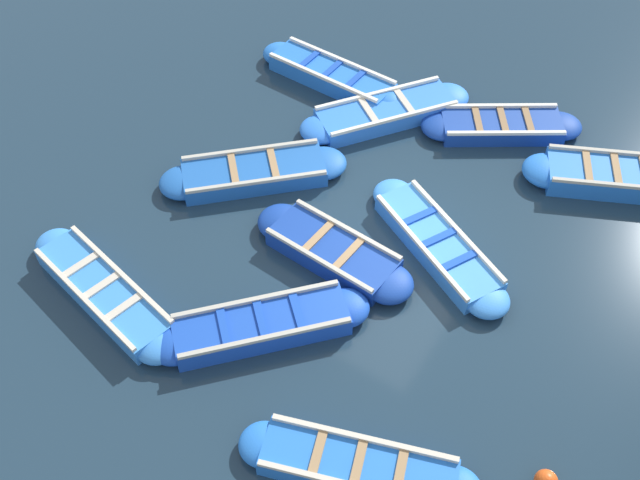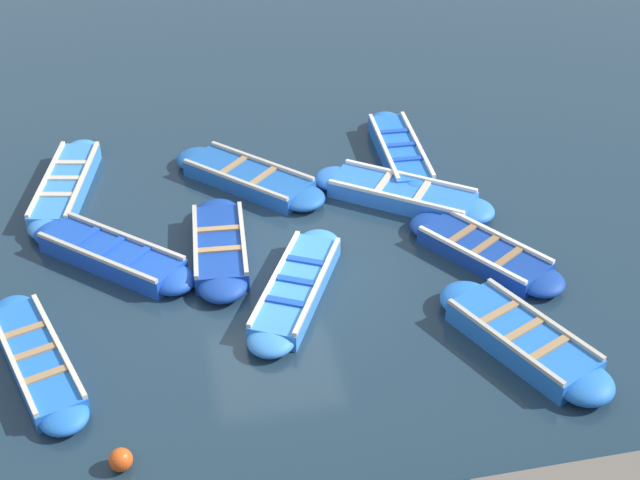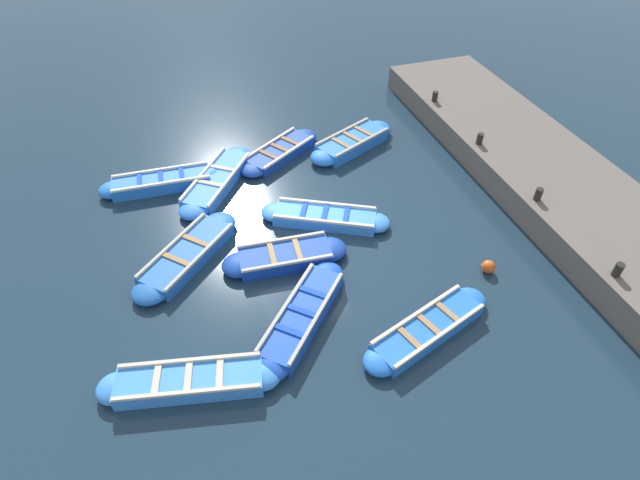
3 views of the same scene
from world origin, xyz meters
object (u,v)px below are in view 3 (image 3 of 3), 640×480
Objects in this scene: bollard_north at (435,96)px; boat_inner_gap at (162,182)px; boat_far_corner at (285,257)px; boat_bow_out at (217,180)px; boat_tucked at (428,329)px; boat_mid_row at (187,255)px; boat_near_quay at (280,152)px; bollard_mid_north at (480,139)px; boat_broadside at (352,142)px; bollard_south at (618,270)px; boat_outer_left at (325,217)px; buoy_orange_near at (488,267)px; boat_outer_right at (302,316)px; bollard_mid_south at (538,194)px; boat_end_of_row at (190,381)px.

boat_inner_gap is at bearing 6.00° from bollard_north.
bollard_north is (-7.02, -5.34, 0.81)m from boat_far_corner.
boat_tucked is at bearing 116.66° from boat_bow_out.
bollard_north is at bearing -154.69° from boat_mid_row.
bollard_mid_north is (-5.88, 2.49, 0.84)m from boat_near_quay.
boat_broadside is 10.29× the size of bollard_south.
boat_outer_left is 1.10× the size of boat_near_quay.
boat_tucked is (-0.97, 4.42, -0.00)m from boat_outer_left.
buoy_orange_near is at bearing 136.66° from boat_outer_left.
boat_near_quay is (-1.28, -6.85, -0.03)m from boat_outer_right.
boat_near_quay is 8.19m from boat_tucked.
bollard_mid_south is (-8.13, 4.52, 0.82)m from boat_bow_out.
boat_bow_out is 3.28m from boat_mid_row.
boat_bow_out is 2.44m from boat_near_quay.
boat_mid_row is 9.58m from bollard_mid_south.
boat_mid_row is 2.56m from boat_far_corner.
bollard_south reaches higher than boat_outer_right.
boat_outer_left is 4.60m from buoy_orange_near.
boat_end_of_row is at bearing -3.46° from boat_tucked.
boat_far_corner is at bearing -22.03° from buoy_orange_near.
boat_inner_gap reaches higher than boat_mid_row.
boat_outer_left is at bearing -141.34° from boat_far_corner.
bollard_mid_north is at bearing 146.64° from boat_broadside.
boat_far_corner reaches higher than boat_tucked.
bollard_mid_north reaches higher than boat_outer_left.
buoy_orange_near is (-7.67, -0.95, -0.01)m from boat_end_of_row.
boat_far_corner reaches higher than boat_bow_out.
boat_outer_left is 3.92m from boat_mid_row.
boat_end_of_row is at bearing 28.13° from bollard_mid_north.
boat_end_of_row is 10.14m from bollard_mid_south.
boat_mid_row is at bearing -9.08° from bollard_mid_south.
boat_bow_out reaches higher than boat_mid_row.
boat_outer_right is 3.66m from boat_mid_row.
boat_tucked is at bearing -4.77° from bollard_south.
boat_outer_right is at bearing 85.81° from boat_far_corner.
bollard_north is 1.00× the size of bollard_mid_north.
boat_broadside reaches higher than boat_tucked.
boat_inner_gap is at bearing -39.58° from buoy_orange_near.
bollard_north is at bearing -90.00° from bollard_mid_south.
bollard_mid_north reaches higher than buoy_orange_near.
boat_end_of_row is 9.91m from bollard_south.
boat_inner_gap is 3.92m from boat_near_quay.
bollard_mid_north reaches higher than boat_bow_out.
bollard_north is 5.97m from bollard_mid_south.
boat_tucked is 4.06m from boat_far_corner.
boat_tucked is (-1.33, 8.08, 0.00)m from boat_near_quay.
boat_far_corner reaches higher than boat_mid_row.
boat_broadside is at bearing -56.92° from bollard_mid_south.
bollard_north is at bearing -142.74° from boat_far_corner.
boat_broadside is 10.43× the size of buoy_orange_near.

